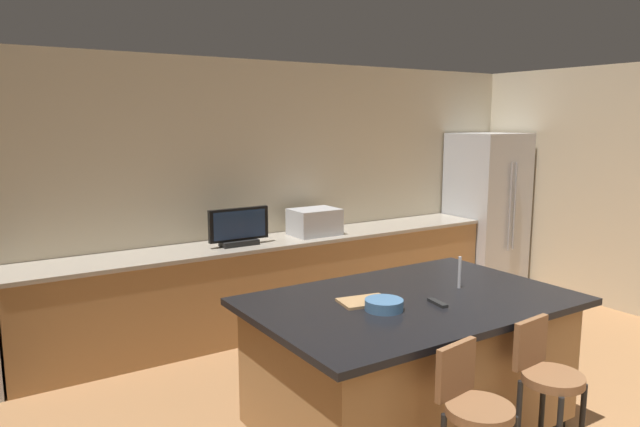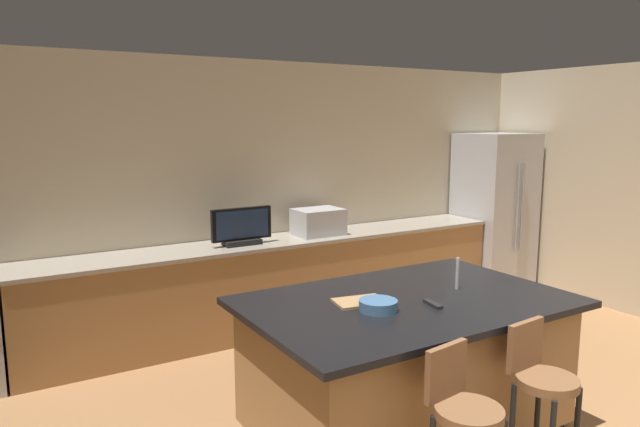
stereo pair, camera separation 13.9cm
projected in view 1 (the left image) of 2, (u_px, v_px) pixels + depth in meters
wall_back at (263, 192)px, 6.00m from camera, size 7.19×0.12×2.65m
counter_back at (280, 283)px, 5.81m from camera, size 4.98×0.62×0.90m
kitchen_island at (410, 364)px, 3.83m from camera, size 2.08×1.34×0.93m
refrigerator at (486, 210)px, 7.22m from camera, size 0.80×0.78×1.91m
microwave at (315, 222)px, 5.94m from camera, size 0.48×0.36×0.27m
tv_monitor at (239, 228)px, 5.43m from camera, size 0.59×0.16×0.36m
sink_faucet_back at (291, 224)px, 5.91m from camera, size 0.02×0.02×0.24m
sink_faucet_island at (460, 272)px, 3.97m from camera, size 0.02×0.02×0.22m
bar_stool_left at (473, 423)px, 2.91m from camera, size 0.34×0.36×0.95m
bar_stool_right at (546, 389)px, 3.28m from camera, size 0.34×0.35×0.95m
fruit_bowl at (384, 305)px, 3.52m from camera, size 0.23×0.23×0.07m
tv_remote at (438, 303)px, 3.63m from camera, size 0.07×0.18×0.02m
cutting_board at (365, 301)px, 3.66m from camera, size 0.35×0.27×0.02m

